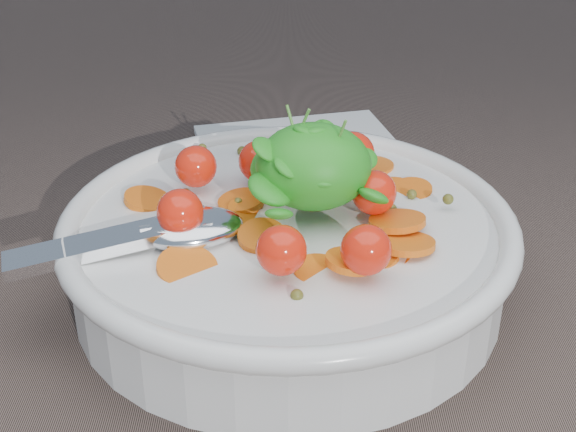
{
  "coord_description": "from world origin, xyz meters",
  "views": [
    {
      "loc": [
        0.01,
        -0.45,
        0.31
      ],
      "look_at": [
        0.01,
        0.01,
        0.06
      ],
      "focal_mm": 50.0,
      "sensor_mm": 36.0,
      "label": 1
    }
  ],
  "objects": [
    {
      "name": "bowl",
      "position": [
        0.01,
        0.01,
        0.04
      ],
      "size": [
        0.32,
        0.3,
        0.13
      ],
      "color": "silver",
      "rests_on": "ground"
    },
    {
      "name": "napkin",
      "position": [
        0.02,
        0.23,
        0.0
      ],
      "size": [
        0.21,
        0.2,
        0.01
      ],
      "primitive_type": "cube",
      "rotation": [
        0.0,
        0.0,
        0.24
      ],
      "color": "white",
      "rests_on": "ground"
    },
    {
      "name": "ground",
      "position": [
        0.0,
        0.0,
        0.0
      ],
      "size": [
        6.0,
        6.0,
        0.0
      ],
      "primitive_type": "plane",
      "color": "brown",
      "rests_on": "ground"
    }
  ]
}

